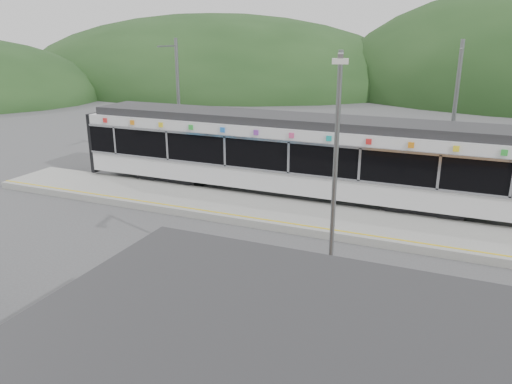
% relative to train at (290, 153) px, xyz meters
% --- Properties ---
extents(ground, '(120.00, 120.00, 0.00)m').
position_rel_train_xyz_m(ground, '(-0.33, -6.00, -2.06)').
color(ground, '#4C4C4F').
rests_on(ground, ground).
extents(hills, '(146.00, 149.00, 26.00)m').
position_rel_train_xyz_m(hills, '(5.86, -0.71, -2.06)').
color(hills, '#1E3D19').
rests_on(hills, ground).
extents(platform, '(26.00, 3.20, 0.30)m').
position_rel_train_xyz_m(platform, '(-0.33, -2.70, -1.91)').
color(platform, '#9E9E99').
rests_on(platform, ground).
extents(yellow_line, '(26.00, 0.10, 0.01)m').
position_rel_train_xyz_m(yellow_line, '(-0.33, -4.00, -1.76)').
color(yellow_line, yellow).
rests_on(yellow_line, platform).
extents(train, '(20.44, 3.01, 3.74)m').
position_rel_train_xyz_m(train, '(0.00, 0.00, 0.00)').
color(train, black).
rests_on(train, ground).
extents(catenary_mast_west, '(0.18, 1.80, 7.00)m').
position_rel_train_xyz_m(catenary_mast_west, '(-7.33, 2.56, 1.58)').
color(catenary_mast_west, slate).
rests_on(catenary_mast_west, ground).
extents(catenary_mast_east, '(0.18, 1.80, 7.00)m').
position_rel_train_xyz_m(catenary_mast_east, '(6.67, 2.56, 1.58)').
color(catenary_mast_east, slate).
rests_on(catenary_mast_east, ground).
extents(lamp_post, '(0.38, 1.22, 6.86)m').
position_rel_train_xyz_m(lamp_post, '(4.33, -9.13, 2.01)').
color(lamp_post, slate).
rests_on(lamp_post, ground).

